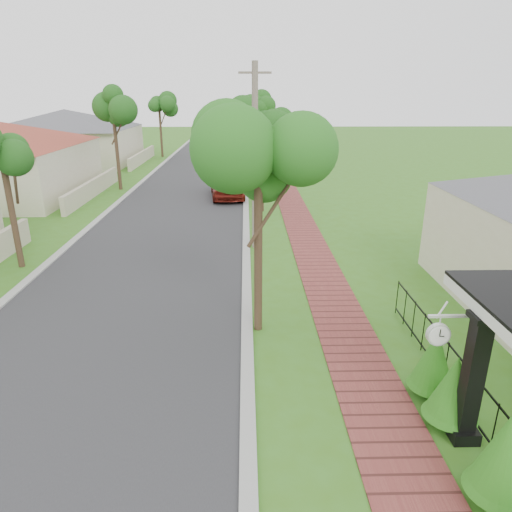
# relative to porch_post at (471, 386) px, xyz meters

# --- Properties ---
(ground) EXTENTS (160.00, 160.00, 0.00)m
(ground) POSITION_rel_porch_post_xyz_m (-4.55, 1.00, -1.12)
(ground) COLOR #3B6D19
(ground) RESTS_ON ground
(road) EXTENTS (7.00, 120.00, 0.02)m
(road) POSITION_rel_porch_post_xyz_m (-7.55, 21.00, -1.12)
(road) COLOR #28282B
(road) RESTS_ON ground
(kerb_right) EXTENTS (0.30, 120.00, 0.10)m
(kerb_right) POSITION_rel_porch_post_xyz_m (-3.90, 21.00, -1.12)
(kerb_right) COLOR #9E9E99
(kerb_right) RESTS_ON ground
(kerb_left) EXTENTS (0.30, 120.00, 0.10)m
(kerb_left) POSITION_rel_porch_post_xyz_m (-11.20, 21.00, -1.12)
(kerb_left) COLOR #9E9E99
(kerb_left) RESTS_ON ground
(sidewalk) EXTENTS (1.50, 120.00, 0.03)m
(sidewalk) POSITION_rel_porch_post_xyz_m (-1.30, 21.00, -1.12)
(sidewalk) COLOR brown
(sidewalk) RESTS_ON ground
(porch_post) EXTENTS (0.48, 0.48, 2.52)m
(porch_post) POSITION_rel_porch_post_xyz_m (0.00, 0.00, 0.00)
(porch_post) COLOR black
(porch_post) RESTS_ON ground
(picket_fence) EXTENTS (0.03, 8.02, 1.00)m
(picket_fence) POSITION_rel_porch_post_xyz_m (0.35, 1.00, -0.59)
(picket_fence) COLOR black
(picket_fence) RESTS_ON ground
(street_trees) EXTENTS (10.70, 37.65, 5.89)m
(street_trees) POSITION_rel_porch_post_xyz_m (-7.42, 27.84, 3.42)
(street_trees) COLOR #382619
(street_trees) RESTS_ON ground
(hedge_row) EXTENTS (0.91, 4.82, 1.79)m
(hedge_row) POSITION_rel_porch_post_xyz_m (-0.10, -0.69, -0.36)
(hedge_row) COLOR #185A12
(hedge_row) RESTS_ON ground
(far_house_grey) EXTENTS (15.56, 15.56, 4.60)m
(far_house_grey) POSITION_rel_porch_post_xyz_m (-19.52, 35.00, 1.22)
(far_house_grey) COLOR beige
(far_house_grey) RESTS_ON ground
(parked_car_red) EXTENTS (2.34, 4.86, 1.60)m
(parked_car_red) POSITION_rel_porch_post_xyz_m (-5.02, 20.49, -0.32)
(parked_car_red) COLOR maroon
(parked_car_red) RESTS_ON ground
(parked_car_white) EXTENTS (2.07, 4.90, 1.57)m
(parked_car_white) POSITION_rel_porch_post_xyz_m (-5.05, 32.36, -0.33)
(parked_car_white) COLOR silver
(parked_car_white) RESTS_ON ground
(near_tree) EXTENTS (2.03, 2.03, 5.20)m
(near_tree) POSITION_rel_porch_post_xyz_m (-3.60, 4.18, 3.02)
(near_tree) COLOR #382619
(near_tree) RESTS_ON ground
(utility_pole) EXTENTS (1.20, 0.24, 7.02)m
(utility_pole) POSITION_rel_porch_post_xyz_m (-3.54, 11.00, 2.45)
(utility_pole) COLOR slate
(utility_pole) RESTS_ON ground
(station_clock) EXTENTS (0.70, 0.13, 0.60)m
(station_clock) POSITION_rel_porch_post_xyz_m (-0.52, 0.40, 0.83)
(station_clock) COLOR white
(station_clock) RESTS_ON ground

